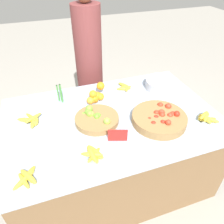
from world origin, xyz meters
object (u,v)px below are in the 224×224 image
metal_bowl (161,84)px  tomato_basket (159,118)px  vendor_person (90,70)px  lime_bowl (96,118)px  price_sign (118,135)px

metal_bowl → tomato_basket: bearing=-120.9°
vendor_person → lime_bowl: bearing=-101.0°
metal_bowl → price_sign: (-0.63, -0.53, 0.01)m
price_sign → vendor_person: bearing=104.0°
lime_bowl → metal_bowl: size_ratio=1.12×
tomato_basket → metal_bowl: (0.26, 0.44, 0.01)m
metal_bowl → vendor_person: size_ratio=0.19×
metal_bowl → lime_bowl: bearing=-158.9°
tomato_basket → metal_bowl: 0.51m
lime_bowl → price_sign: 0.26m
lime_bowl → vendor_person: bearing=79.0°
tomato_basket → price_sign: bearing=-167.0°
price_sign → metal_bowl: bearing=58.2°
lime_bowl → metal_bowl: lime_bowl is taller
metal_bowl → vendor_person: bearing=132.0°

